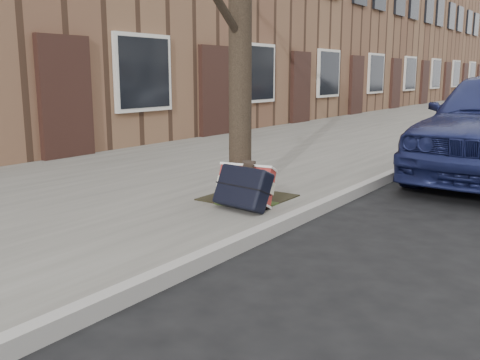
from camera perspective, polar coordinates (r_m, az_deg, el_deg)
The scene contains 6 objects.
ground at distance 4.09m, azimuth 15.02°, elevation -10.33°, with size 120.00×120.00×0.00m, color black.
near_sidewalk at distance 19.31m, azimuth 20.08°, elevation 6.34°, with size 5.00×70.00×0.12m, color slate.
house_near at distance 22.50m, azimuth 6.17°, elevation 16.32°, with size 6.80×40.00×7.00m, color brown.
dirt_patch at distance 5.96m, azimuth 0.86°, elevation -1.87°, with size 0.85×0.85×0.01m, color black.
suitcase_red at distance 5.55m, azimuth 0.59°, elevation -0.59°, with size 0.57×0.16×0.41m, color maroon.
suitcase_navy at distance 5.40m, azimuth 0.31°, elevation -0.80°, with size 0.59×0.19×0.42m, color black.
Camera 1 is at (1.24, -3.61, 1.48)m, focal length 40.00 mm.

